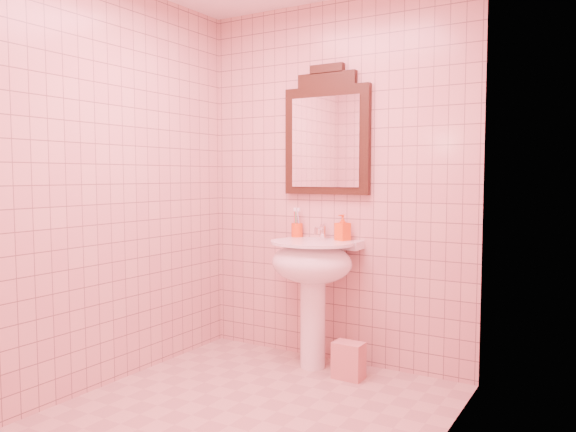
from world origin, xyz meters
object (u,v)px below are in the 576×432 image
Objects in this scene: pedestal_sink at (312,271)px; mirror at (327,135)px; soap_dispenser at (343,228)px; toothbrush_cup at (297,230)px; towel at (349,360)px.

pedestal_sink is 0.97× the size of mirror.
mirror is 0.65m from soap_dispenser.
towel is (0.52, -0.24, -0.80)m from toothbrush_cup.
mirror is at bearing 138.63° from towel.
towel is (0.15, -0.21, -0.83)m from soap_dispenser.
mirror is (0.00, 0.20, 0.92)m from pedestal_sink.
pedestal_sink is 3.67× the size of towel.
toothbrush_cup is (-0.22, 0.18, 0.25)m from pedestal_sink.
mirror is at bearing 90.00° from pedestal_sink.
soap_dispenser is (0.15, 0.14, 0.29)m from pedestal_sink.
soap_dispenser is 0.76× the size of towel.
towel is at bearing -11.72° from pedestal_sink.
soap_dispenser is at bearing -20.25° from mirror.
pedestal_sink is 0.94m from mirror.
mirror reaches higher than towel.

